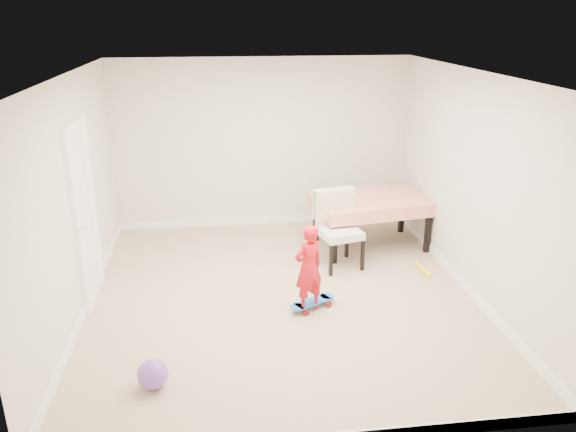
{
  "coord_description": "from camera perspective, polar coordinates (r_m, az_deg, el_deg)",
  "views": [
    {
      "loc": [
        -0.69,
        -5.94,
        3.21
      ],
      "look_at": [
        0.1,
        0.2,
        0.95
      ],
      "focal_mm": 35.0,
      "sensor_mm": 36.0,
      "label": 1
    }
  ],
  "objects": [
    {
      "name": "ground",
      "position": [
        6.79,
        -0.63,
        -8.17
      ],
      "size": [
        5.0,
        5.0,
        0.0
      ],
      "primitive_type": "plane",
      "color": "tan",
      "rests_on": "ground"
    },
    {
      "name": "baseboard_back",
      "position": [
        9.03,
        -2.48,
        -0.4
      ],
      "size": [
        4.5,
        0.02,
        0.12
      ],
      "primitive_type": "cube",
      "color": "white",
      "rests_on": "ground"
    },
    {
      "name": "wall_left",
      "position": [
        6.43,
        -20.83,
        1.42
      ],
      "size": [
        0.04,
        5.0,
        2.6
      ],
      "primitive_type": "cube",
      "color": "beige",
      "rests_on": "ground"
    },
    {
      "name": "balloon",
      "position": [
        5.38,
        -13.57,
        -15.37
      ],
      "size": [
        0.28,
        0.28,
        0.28
      ],
      "primitive_type": "sphere",
      "color": "purple",
      "rests_on": "ground"
    },
    {
      "name": "baseboard_left",
      "position": [
        6.9,
        -19.64,
        -8.38
      ],
      "size": [
        0.02,
        5.0,
        0.12
      ],
      "primitive_type": "cube",
      "color": "white",
      "rests_on": "ground"
    },
    {
      "name": "skateboard",
      "position": [
        6.53,
        2.52,
        -8.97
      ],
      "size": [
        0.63,
        0.48,
        0.09
      ],
      "primitive_type": null,
      "rotation": [
        0.0,
        0.0,
        0.5
      ],
      "color": "blue",
      "rests_on": "ground"
    },
    {
      "name": "baseboard_right",
      "position": [
        7.34,
        17.13,
        -6.35
      ],
      "size": [
        0.02,
        5.0,
        0.12
      ],
      "primitive_type": "cube",
      "color": "white",
      "rests_on": "ground"
    },
    {
      "name": "wall_back",
      "position": [
        8.67,
        -2.6,
        7.28
      ],
      "size": [
        4.5,
        0.04,
        2.6
      ],
      "primitive_type": "cube",
      "color": "beige",
      "rests_on": "ground"
    },
    {
      "name": "foam_toy",
      "position": [
        7.58,
        13.6,
        -5.37
      ],
      "size": [
        0.1,
        0.4,
        0.06
      ],
      "primitive_type": "cylinder",
      "rotation": [
        1.57,
        0.0,
        0.1
      ],
      "color": "yellow",
      "rests_on": "ground"
    },
    {
      "name": "wall_right",
      "position": [
        6.89,
        18.1,
        2.94
      ],
      "size": [
        0.04,
        5.0,
        2.6
      ],
      "primitive_type": "cube",
      "color": "beige",
      "rests_on": "ground"
    },
    {
      "name": "wall_front",
      "position": [
        4.01,
        3.5,
        -8.38
      ],
      "size": [
        4.5,
        0.04,
        2.6
      ],
      "primitive_type": "cube",
      "color": "beige",
      "rests_on": "ground"
    },
    {
      "name": "dining_chair",
      "position": [
        7.39,
        5.29,
        -1.46
      ],
      "size": [
        0.69,
        0.75,
        1.02
      ],
      "primitive_type": null,
      "rotation": [
        0.0,
        0.0,
        0.24
      ],
      "color": "beige",
      "rests_on": "ground"
    },
    {
      "name": "dining_table",
      "position": [
        8.13,
        8.38,
        -0.64
      ],
      "size": [
        1.71,
        1.21,
        0.74
      ],
      "primitive_type": null,
      "rotation": [
        0.0,
        0.0,
        0.14
      ],
      "color": "#B11209",
      "rests_on": "ground"
    },
    {
      "name": "door",
      "position": [
        6.79,
        -19.95,
        0.03
      ],
      "size": [
        0.11,
        0.94,
        2.11
      ],
      "primitive_type": "cube",
      "color": "white",
      "rests_on": "ground"
    },
    {
      "name": "ceiling",
      "position": [
        6.02,
        -0.72,
        14.04
      ],
      "size": [
        4.5,
        5.0,
        0.04
      ],
      "primitive_type": "cube",
      "color": "silver",
      "rests_on": "wall_back"
    },
    {
      "name": "child",
      "position": [
        6.25,
        2.09,
        -5.58
      ],
      "size": [
        0.44,
        0.39,
        1.01
      ],
      "primitive_type": "imported",
      "rotation": [
        0.0,
        0.0,
        3.63
      ],
      "color": "red",
      "rests_on": "ground"
    }
  ]
}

